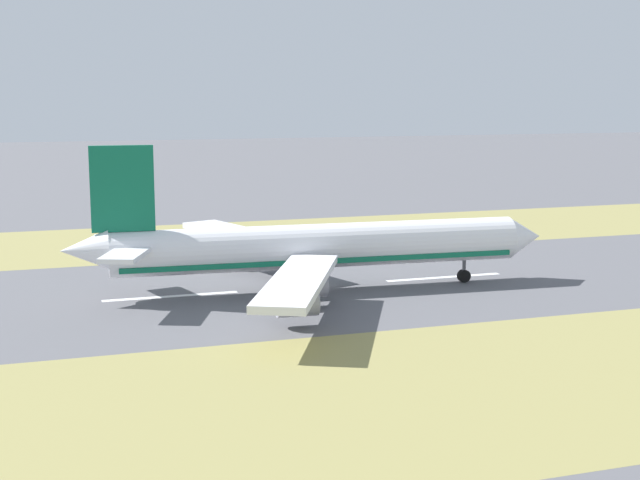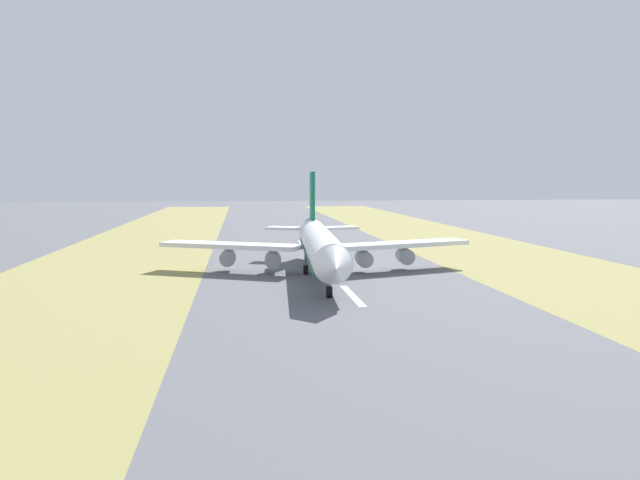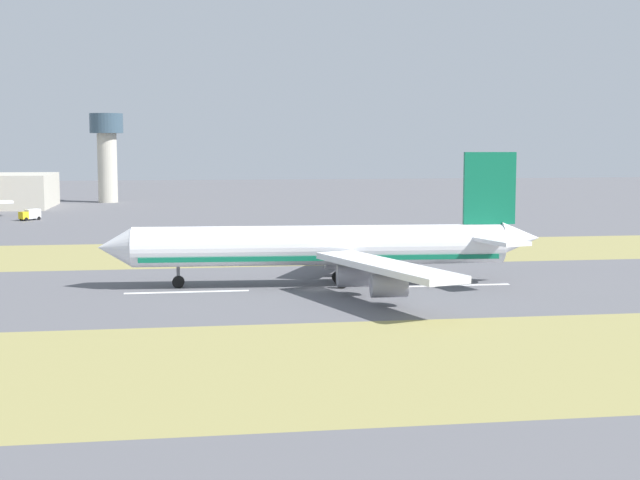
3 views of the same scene
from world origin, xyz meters
TOP-DOWN VIEW (x-y plane):
  - ground_plane at (0.00, 0.00)m, footprint 800.00×800.00m
  - grass_median_west at (-45.00, 0.00)m, footprint 40.00×600.00m
  - grass_median_east at (45.00, 0.00)m, footprint 40.00×600.00m
  - centreline_dash_near at (0.00, -60.54)m, footprint 1.20×18.00m
  - centreline_dash_mid at (0.00, -20.54)m, footprint 1.20×18.00m
  - centreline_dash_far at (0.00, 19.46)m, footprint 1.20×18.00m
  - airplane_main_jet at (2.57, -2.44)m, footprint 64.03×67.21m

SIDE VIEW (x-z plane):
  - ground_plane at x=0.00m, z-range 0.00..0.00m
  - grass_median_west at x=-45.00m, z-range 0.00..0.01m
  - grass_median_east at x=45.00m, z-range 0.00..0.01m
  - centreline_dash_near at x=0.00m, z-range 0.00..0.01m
  - centreline_dash_mid at x=0.00m, z-range 0.00..0.01m
  - centreline_dash_far at x=0.00m, z-range 0.00..0.01m
  - airplane_main_jet at x=2.57m, z-range -4.08..16.12m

